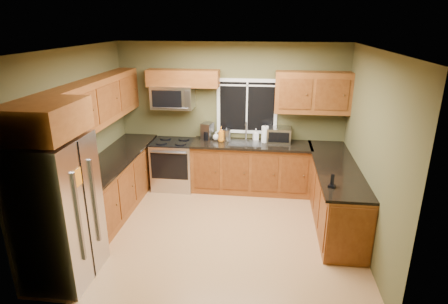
% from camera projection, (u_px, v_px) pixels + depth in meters
% --- Properties ---
extents(floor, '(4.20, 4.20, 0.00)m').
position_uv_depth(floor, '(218.00, 229.00, 5.77)').
color(floor, '#AD7A4B').
rests_on(floor, ground).
extents(ceiling, '(4.20, 4.20, 0.00)m').
position_uv_depth(ceiling, '(217.00, 49.00, 4.88)').
color(ceiling, white).
rests_on(ceiling, back_wall).
extents(back_wall, '(4.20, 0.00, 4.20)m').
position_uv_depth(back_wall, '(231.00, 116.00, 7.01)').
color(back_wall, brown).
rests_on(back_wall, ground).
extents(front_wall, '(4.20, 0.00, 4.20)m').
position_uv_depth(front_wall, '(192.00, 205.00, 3.64)').
color(front_wall, brown).
rests_on(front_wall, ground).
extents(left_wall, '(0.00, 3.60, 3.60)m').
position_uv_depth(left_wall, '(78.00, 141.00, 5.57)').
color(left_wall, brown).
rests_on(left_wall, ground).
extents(right_wall, '(0.00, 3.60, 3.60)m').
position_uv_depth(right_wall, '(370.00, 153.00, 5.08)').
color(right_wall, brown).
rests_on(right_wall, ground).
extents(window, '(1.12, 0.03, 1.02)m').
position_uv_depth(window, '(247.00, 106.00, 6.89)').
color(window, white).
rests_on(window, back_wall).
extents(base_cabinets_left, '(0.60, 2.65, 0.90)m').
position_uv_depth(base_cabinets_left, '(116.00, 184.00, 6.28)').
color(base_cabinets_left, brown).
rests_on(base_cabinets_left, ground).
extents(countertop_left, '(0.65, 2.65, 0.04)m').
position_uv_depth(countertop_left, '(114.00, 158.00, 6.12)').
color(countertop_left, black).
rests_on(countertop_left, base_cabinets_left).
extents(base_cabinets_back, '(2.17, 0.60, 0.90)m').
position_uv_depth(base_cabinets_back, '(251.00, 168.00, 6.98)').
color(base_cabinets_back, brown).
rests_on(base_cabinets_back, ground).
extents(countertop_back, '(2.17, 0.65, 0.04)m').
position_uv_depth(countertop_back, '(251.00, 144.00, 6.80)').
color(countertop_back, black).
rests_on(countertop_back, base_cabinets_back).
extents(base_cabinets_peninsula, '(0.60, 2.52, 0.90)m').
position_uv_depth(base_cabinets_peninsula, '(335.00, 194.00, 5.92)').
color(base_cabinets_peninsula, brown).
rests_on(base_cabinets_peninsula, ground).
extents(countertop_peninsula, '(0.65, 2.50, 0.04)m').
position_uv_depth(countertop_peninsula, '(336.00, 166.00, 5.78)').
color(countertop_peninsula, black).
rests_on(countertop_peninsula, base_cabinets_peninsula).
extents(upper_cabinets_left, '(0.33, 2.65, 0.72)m').
position_uv_depth(upper_cabinets_left, '(99.00, 101.00, 5.82)').
color(upper_cabinets_left, brown).
rests_on(upper_cabinets_left, left_wall).
extents(upper_cabinets_back_left, '(1.30, 0.33, 0.30)m').
position_uv_depth(upper_cabinets_back_left, '(183.00, 78.00, 6.71)').
color(upper_cabinets_back_left, brown).
rests_on(upper_cabinets_back_left, back_wall).
extents(upper_cabinets_back_right, '(1.30, 0.33, 0.72)m').
position_uv_depth(upper_cabinets_back_right, '(313.00, 93.00, 6.52)').
color(upper_cabinets_back_right, brown).
rests_on(upper_cabinets_back_right, back_wall).
extents(upper_cabinet_over_fridge, '(0.72, 0.90, 0.38)m').
position_uv_depth(upper_cabinet_over_fridge, '(43.00, 119.00, 4.08)').
color(upper_cabinet_over_fridge, brown).
rests_on(upper_cabinet_over_fridge, left_wall).
extents(refrigerator, '(0.74, 0.90, 1.80)m').
position_uv_depth(refrigerator, '(58.00, 211.00, 4.46)').
color(refrigerator, '#B7B7BC').
rests_on(refrigerator, ground).
extents(range, '(0.76, 0.69, 0.94)m').
position_uv_depth(range, '(174.00, 164.00, 7.11)').
color(range, '#B7B7BC').
rests_on(range, ground).
extents(microwave, '(0.76, 0.41, 0.42)m').
position_uv_depth(microwave, '(173.00, 97.00, 6.82)').
color(microwave, '#B7B7BC').
rests_on(microwave, back_wall).
extents(sink, '(0.60, 0.42, 0.36)m').
position_uv_depth(sink, '(245.00, 142.00, 6.82)').
color(sink, slate).
rests_on(sink, countertop_back).
extents(toaster_oven, '(0.44, 0.34, 0.27)m').
position_uv_depth(toaster_oven, '(279.00, 135.00, 6.82)').
color(toaster_oven, '#B7B7BC').
rests_on(toaster_oven, countertop_back).
extents(coffee_maker, '(0.24, 0.29, 0.31)m').
position_uv_depth(coffee_maker, '(207.00, 132.00, 7.00)').
color(coffee_maker, slate).
rests_on(coffee_maker, countertop_back).
extents(kettle, '(0.20, 0.20, 0.27)m').
position_uv_depth(kettle, '(227.00, 135.00, 6.88)').
color(kettle, '#B7B7BC').
rests_on(kettle, countertop_back).
extents(paper_towel_roll, '(0.14, 0.14, 0.33)m').
position_uv_depth(paper_towel_roll, '(265.00, 134.00, 6.82)').
color(paper_towel_roll, white).
rests_on(paper_towel_roll, countertop_back).
extents(soap_bottle_a, '(0.13, 0.13, 0.28)m').
position_uv_depth(soap_bottle_a, '(221.00, 134.00, 6.85)').
color(soap_bottle_a, orange).
rests_on(soap_bottle_a, countertop_back).
extents(soap_bottle_b, '(0.12, 0.12, 0.21)m').
position_uv_depth(soap_bottle_b, '(256.00, 134.00, 6.96)').
color(soap_bottle_b, white).
rests_on(soap_bottle_b, countertop_back).
extents(soap_bottle_c, '(0.16, 0.16, 0.16)m').
position_uv_depth(soap_bottle_c, '(216.00, 136.00, 6.96)').
color(soap_bottle_c, white).
rests_on(soap_bottle_c, countertop_back).
extents(cordless_phone, '(0.11, 0.11, 0.19)m').
position_uv_depth(cordless_phone, '(332.00, 183.00, 4.99)').
color(cordless_phone, black).
rests_on(cordless_phone, countertop_peninsula).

